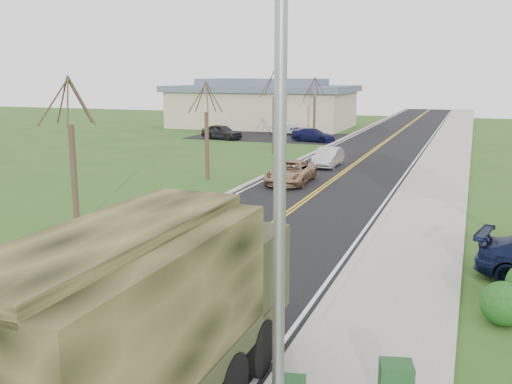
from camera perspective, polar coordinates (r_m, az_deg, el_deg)
The scene contains 17 objects.
road at distance 48.98m, azimuth 11.90°, elevation 4.26°, with size 8.00×120.00×0.01m, color black.
curb_right at distance 48.51m, azimuth 16.75°, elevation 4.01°, with size 0.30×120.00×0.12m, color #9E998E.
sidewalk_right at distance 48.42m, azimuth 18.82°, elevation 3.86°, with size 3.20×120.00×0.10m, color #9E998E.
curb_left at distance 49.78m, azimuth 7.17°, elevation 4.58°, with size 0.30×120.00×0.10m, color #9E998E.
street_light at distance 8.12m, azimuth 1.71°, elevation -0.09°, with size 1.65×0.22×8.00m.
bare_tree_a at distance 23.39m, azimuth -17.81°, elevation 2.58°, with size 1.93×2.26×6.08m.
bare_tree_b at distance 33.53m, azimuth -4.94°, elevation 5.42°, with size 1.83×2.14×5.73m.
bare_tree_c at distance 44.57m, azimuth 1.80°, elevation 7.38°, with size 2.04×2.39×6.42m.
bare_tree_d at distance 56.04m, azimuth 5.85°, elevation 7.96°, with size 1.88×2.20×5.91m.
commercial_building at distance 68.25m, azimuth 0.69°, elevation 8.78°, with size 25.50×21.50×5.65m.
military_truck at distance 9.95m, azimuth -11.33°, elevation -11.59°, with size 2.74×7.71×3.83m.
suv_champagne at distance 32.49m, azimuth 3.50°, elevation 1.99°, with size 2.15×4.66×1.30m, color #9B7657.
sedan_silver at distance 38.74m, azimuth 7.22°, elevation 3.47°, with size 1.36×3.91×1.29m, color #BBBBC0.
utility_box_near at distance 11.39m, azimuth 13.81°, elevation -18.06°, with size 0.60×0.50×0.80m, color #18441D.
lot_car_dark at distance 55.13m, azimuth -3.45°, elevation 6.03°, with size 1.68×4.19×1.43m, color black.
lot_car_silver at distance 59.41m, azimuth 3.47°, elevation 6.40°, with size 1.44×4.13×1.36m, color silver.
lot_car_navy at distance 53.31m, azimuth 5.75°, elevation 5.68°, with size 1.70×4.19×1.22m, color #0E1136.
Camera 1 is at (7.50, -8.02, 6.08)m, focal length 40.00 mm.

